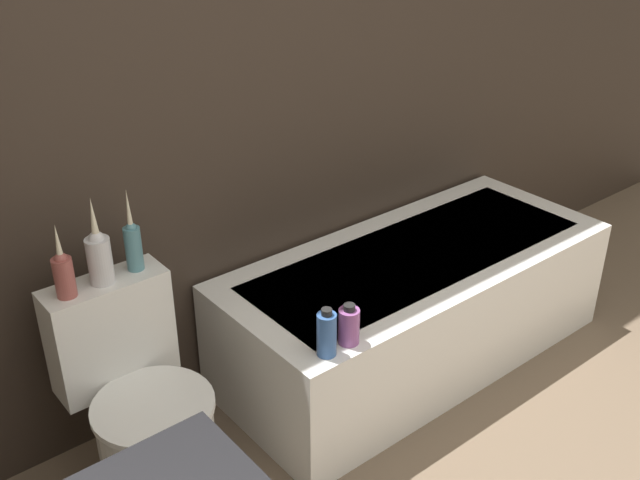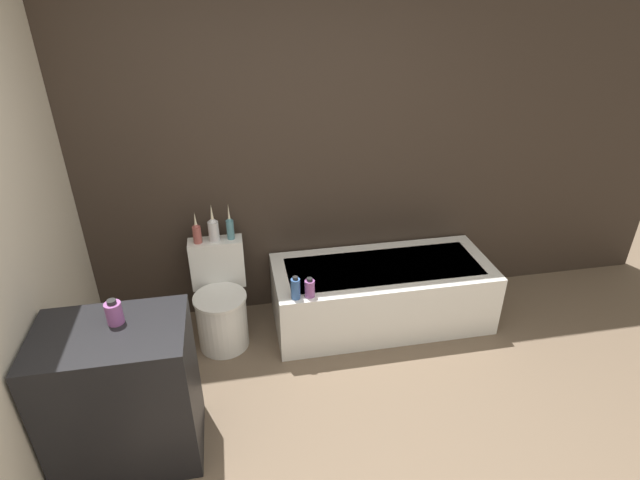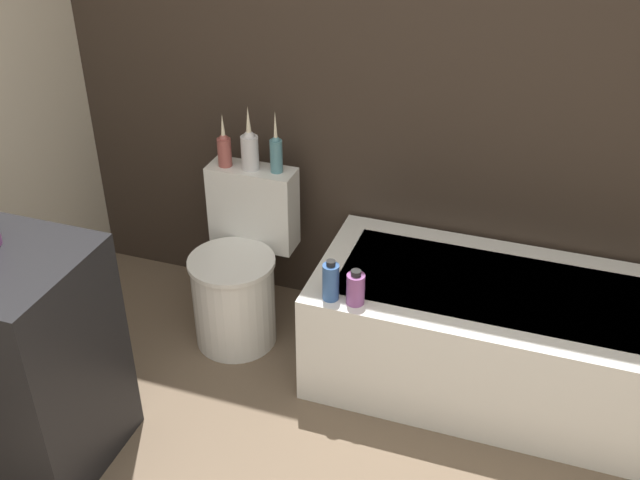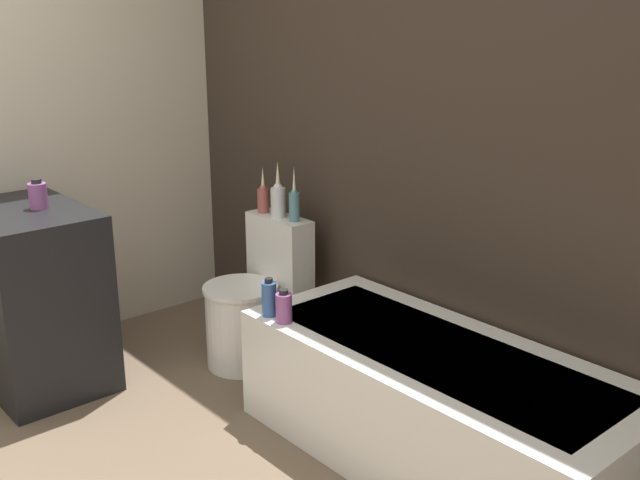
{
  "view_description": "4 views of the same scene",
  "coord_description": "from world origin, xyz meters",
  "px_view_note": "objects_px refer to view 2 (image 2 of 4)",
  "views": [
    {
      "loc": [
        -1.26,
        -0.08,
        1.93
      ],
      "look_at": [
        -0.01,
        1.46,
        0.88
      ],
      "focal_mm": 42.0,
      "sensor_mm": 36.0,
      "label": 1
    },
    {
      "loc": [
        -0.38,
        -1.35,
        2.46
      ],
      "look_at": [
        0.17,
        1.53,
        0.86
      ],
      "focal_mm": 28.0,
      "sensor_mm": 36.0,
      "label": 2
    },
    {
      "loc": [
        0.69,
        -0.78,
        2.18
      ],
      "look_at": [
        -0.09,
        1.48,
        0.7
      ],
      "focal_mm": 42.0,
      "sensor_mm": 36.0,
      "label": 3
    },
    {
      "loc": [
        2.36,
        -0.38,
        1.75
      ],
      "look_at": [
        0.25,
        1.46,
        0.88
      ],
      "focal_mm": 42.0,
      "sensor_mm": 36.0,
      "label": 4
    }
  ],
  "objects_px": {
    "vase_silver": "(213,229)",
    "shampoo_bottle_short": "(310,288)",
    "bathtub": "(381,293)",
    "shampoo_bottle_tall": "(296,288)",
    "toilet": "(221,304)",
    "vase_bronze": "(230,227)",
    "soap_bottle_glass": "(114,313)",
    "vase_gold": "(197,233)"
  },
  "relations": [
    {
      "from": "vase_silver",
      "to": "shampoo_bottle_short",
      "type": "xyz_separation_m",
      "value": [
        0.61,
        -0.45,
        -0.28
      ]
    },
    {
      "from": "bathtub",
      "to": "shampoo_bottle_tall",
      "type": "height_order",
      "value": "shampoo_bottle_tall"
    },
    {
      "from": "toilet",
      "to": "bathtub",
      "type": "bearing_deg",
      "value": 0.21
    },
    {
      "from": "vase_bronze",
      "to": "soap_bottle_glass",
      "type": "bearing_deg",
      "value": -120.19
    },
    {
      "from": "vase_gold",
      "to": "bathtub",
      "type": "bearing_deg",
      "value": -7.14
    },
    {
      "from": "vase_bronze",
      "to": "shampoo_bottle_short",
      "type": "relative_size",
      "value": 1.9
    },
    {
      "from": "toilet",
      "to": "vase_gold",
      "type": "relative_size",
      "value": 3.11
    },
    {
      "from": "bathtub",
      "to": "vase_bronze",
      "type": "height_order",
      "value": "vase_bronze"
    },
    {
      "from": "shampoo_bottle_short",
      "to": "vase_gold",
      "type": "bearing_deg",
      "value": 148.51
    },
    {
      "from": "soap_bottle_glass",
      "to": "vase_silver",
      "type": "xyz_separation_m",
      "value": [
        0.49,
        1.02,
        -0.09
      ]
    },
    {
      "from": "vase_gold",
      "to": "shampoo_bottle_tall",
      "type": "relative_size",
      "value": 1.41
    },
    {
      "from": "vase_gold",
      "to": "toilet",
      "type": "bearing_deg",
      "value": -55.84
    },
    {
      "from": "vase_bronze",
      "to": "bathtub",
      "type": "bearing_deg",
      "value": -9.5
    },
    {
      "from": "vase_silver",
      "to": "vase_bronze",
      "type": "relative_size",
      "value": 1.03
    },
    {
      "from": "shampoo_bottle_tall",
      "to": "shampoo_bottle_short",
      "type": "relative_size",
      "value": 1.17
    },
    {
      "from": "soap_bottle_glass",
      "to": "vase_bronze",
      "type": "height_order",
      "value": "vase_bronze"
    },
    {
      "from": "bathtub",
      "to": "shampoo_bottle_tall",
      "type": "distance_m",
      "value": 0.82
    },
    {
      "from": "soap_bottle_glass",
      "to": "shampoo_bottle_short",
      "type": "xyz_separation_m",
      "value": [
        1.1,
        0.57,
        -0.37
      ]
    },
    {
      "from": "shampoo_bottle_short",
      "to": "toilet",
      "type": "bearing_deg",
      "value": 155.84
    },
    {
      "from": "shampoo_bottle_short",
      "to": "shampoo_bottle_tall",
      "type": "bearing_deg",
      "value": -177.77
    },
    {
      "from": "bathtub",
      "to": "shampoo_bottle_short",
      "type": "xyz_separation_m",
      "value": [
        -0.61,
        -0.28,
        0.31
      ]
    },
    {
      "from": "bathtub",
      "to": "vase_silver",
      "type": "xyz_separation_m",
      "value": [
        -1.22,
        0.17,
        0.59
      ]
    },
    {
      "from": "toilet",
      "to": "vase_bronze",
      "type": "distance_m",
      "value": 0.57
    },
    {
      "from": "shampoo_bottle_short",
      "to": "vase_bronze",
      "type": "bearing_deg",
      "value": 136.9
    },
    {
      "from": "soap_bottle_glass",
      "to": "shampoo_bottle_short",
      "type": "height_order",
      "value": "soap_bottle_glass"
    },
    {
      "from": "vase_silver",
      "to": "shampoo_bottle_tall",
      "type": "height_order",
      "value": "vase_silver"
    },
    {
      "from": "toilet",
      "to": "shampoo_bottle_short",
      "type": "xyz_separation_m",
      "value": [
        0.61,
        -0.27,
        0.25
      ]
    },
    {
      "from": "vase_silver",
      "to": "shampoo_bottle_short",
      "type": "relative_size",
      "value": 1.96
    },
    {
      "from": "vase_gold",
      "to": "vase_silver",
      "type": "bearing_deg",
      "value": 3.3
    },
    {
      "from": "toilet",
      "to": "vase_gold",
      "type": "distance_m",
      "value": 0.55
    },
    {
      "from": "vase_bronze",
      "to": "shampoo_bottle_short",
      "type": "height_order",
      "value": "vase_bronze"
    },
    {
      "from": "vase_bronze",
      "to": "shampoo_bottle_tall",
      "type": "xyz_separation_m",
      "value": [
        0.4,
        -0.47,
        -0.26
      ]
    },
    {
      "from": "soap_bottle_glass",
      "to": "vase_bronze",
      "type": "xyz_separation_m",
      "value": [
        0.6,
        1.04,
        -0.1
      ]
    },
    {
      "from": "soap_bottle_glass",
      "to": "vase_bronze",
      "type": "relative_size",
      "value": 0.5
    },
    {
      "from": "bathtub",
      "to": "vase_gold",
      "type": "height_order",
      "value": "vase_gold"
    },
    {
      "from": "soap_bottle_glass",
      "to": "shampoo_bottle_short",
      "type": "bearing_deg",
      "value": 27.56
    },
    {
      "from": "soap_bottle_glass",
      "to": "vase_silver",
      "type": "distance_m",
      "value": 1.14
    },
    {
      "from": "vase_silver",
      "to": "shampoo_bottle_tall",
      "type": "distance_m",
      "value": 0.74
    },
    {
      "from": "shampoo_bottle_short",
      "to": "bathtub",
      "type": "bearing_deg",
      "value": 24.66
    },
    {
      "from": "soap_bottle_glass",
      "to": "vase_gold",
      "type": "height_order",
      "value": "soap_bottle_glass"
    },
    {
      "from": "bathtub",
      "to": "vase_silver",
      "type": "height_order",
      "value": "vase_silver"
    },
    {
      "from": "toilet",
      "to": "shampoo_bottle_short",
      "type": "bearing_deg",
      "value": -24.16
    }
  ]
}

